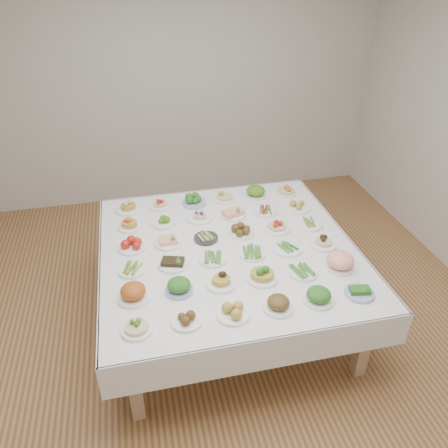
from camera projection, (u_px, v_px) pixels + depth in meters
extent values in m
plane|color=#A17543|center=(219.00, 323.00, 3.88)|extent=(5.00, 5.00, 0.00)
cube|color=beige|center=(174.00, 89.00, 5.19)|extent=(5.00, 0.02, 2.80)
cube|color=white|center=(228.00, 250.00, 3.58)|extent=(2.05, 2.05, 0.06)
cube|color=white|center=(205.00, 202.00, 4.48)|extent=(2.07, 0.02, 0.28)
cube|color=white|center=(264.00, 355.00, 2.80)|extent=(2.07, 0.01, 0.28)
cube|color=white|center=(341.00, 245.00, 3.83)|extent=(0.02, 2.07, 0.28)
cube|color=white|center=(102.00, 278.00, 3.45)|extent=(0.01, 2.07, 0.28)
cube|color=tan|center=(134.00, 383.00, 2.93)|extent=(0.09, 0.09, 0.69)
cube|color=tan|center=(364.00, 341.00, 3.24)|extent=(0.09, 0.09, 0.69)
cube|color=tan|center=(126.00, 243.00, 4.32)|extent=(0.09, 0.09, 0.69)
cube|color=tan|center=(287.00, 223.00, 4.63)|extent=(0.09, 0.09, 0.69)
cylinder|color=white|center=(137.00, 330.00, 2.78)|extent=(0.20, 0.20, 0.02)
cylinder|color=white|center=(187.00, 321.00, 2.84)|extent=(0.20, 0.20, 0.02)
cylinder|color=white|center=(233.00, 314.00, 2.89)|extent=(0.22, 0.22, 0.02)
cylinder|color=white|center=(278.00, 308.00, 2.95)|extent=(0.20, 0.20, 0.02)
cylinder|color=white|center=(318.00, 300.00, 3.01)|extent=(0.21, 0.21, 0.02)
cylinder|color=#4C66B2|center=(359.00, 293.00, 3.07)|extent=(0.20, 0.20, 0.02)
cylinder|color=white|center=(134.00, 298.00, 3.03)|extent=(0.22, 0.22, 0.02)
cylinder|color=#4C66B2|center=(179.00, 291.00, 3.10)|extent=(0.20, 0.20, 0.02)
cylinder|color=white|center=(221.00, 284.00, 3.16)|extent=(0.21, 0.21, 0.02)
cylinder|color=white|center=(262.00, 278.00, 3.21)|extent=(0.23, 0.23, 0.02)
cylinder|color=white|center=(302.00, 273.00, 3.27)|extent=(0.21, 0.21, 0.02)
cylinder|color=white|center=(339.00, 267.00, 3.32)|extent=(0.21, 0.21, 0.02)
cylinder|color=white|center=(132.00, 270.00, 3.29)|extent=(0.21, 0.21, 0.02)
cylinder|color=white|center=(173.00, 265.00, 3.35)|extent=(0.22, 0.22, 0.02)
cylinder|color=white|center=(213.00, 259.00, 3.41)|extent=(0.22, 0.22, 0.02)
cylinder|color=white|center=(252.00, 254.00, 3.46)|extent=(0.21, 0.21, 0.02)
cylinder|color=white|center=(287.00, 249.00, 3.53)|extent=(0.23, 0.23, 0.02)
cylinder|color=white|center=(323.00, 245.00, 3.58)|extent=(0.21, 0.21, 0.02)
cylinder|color=white|center=(133.00, 248.00, 3.54)|extent=(0.22, 0.22, 0.02)
cylinder|color=white|center=(168.00, 243.00, 3.59)|extent=(0.21, 0.21, 0.02)
cylinder|color=#2B2927|center=(206.00, 239.00, 3.65)|extent=(0.20, 0.20, 0.02)
cylinder|color=white|center=(241.00, 234.00, 3.72)|extent=(0.21, 0.21, 0.02)
cylinder|color=white|center=(277.00, 229.00, 3.78)|extent=(0.22, 0.22, 0.02)
cylinder|color=white|center=(309.00, 225.00, 3.84)|extent=(0.22, 0.22, 0.02)
cylinder|color=white|center=(130.00, 227.00, 3.80)|extent=(0.20, 0.20, 0.02)
cylinder|color=white|center=(164.00, 223.00, 3.86)|extent=(0.21, 0.21, 0.02)
cylinder|color=white|center=(200.00, 219.00, 3.92)|extent=(0.22, 0.22, 0.02)
cylinder|color=white|center=(233.00, 216.00, 3.96)|extent=(0.21, 0.21, 0.02)
cylinder|color=white|center=(265.00, 212.00, 4.03)|extent=(0.22, 0.22, 0.02)
cylinder|color=white|center=(298.00, 208.00, 4.08)|extent=(0.23, 0.23, 0.02)
cylinder|color=white|center=(129.00, 210.00, 4.06)|extent=(0.23, 0.23, 0.02)
cylinder|color=white|center=(161.00, 206.00, 4.11)|extent=(0.20, 0.20, 0.02)
cylinder|color=#4C66B2|center=(194.00, 203.00, 4.16)|extent=(0.23, 0.23, 0.02)
cylinder|color=white|center=(225.00, 199.00, 4.23)|extent=(0.22, 0.22, 0.02)
cylinder|color=white|center=(255.00, 196.00, 4.29)|extent=(0.20, 0.20, 0.02)
cylinder|color=white|center=(286.00, 193.00, 4.33)|extent=(0.20, 0.20, 0.02)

